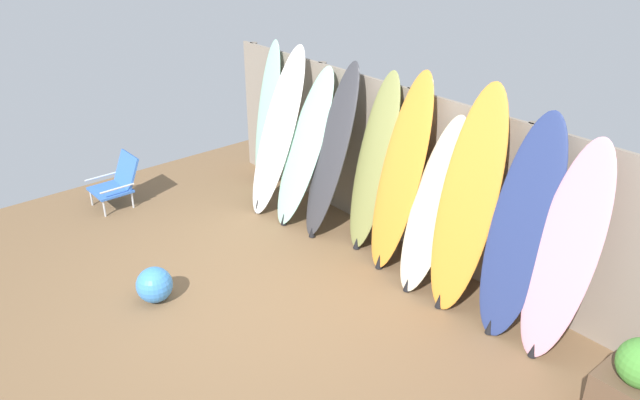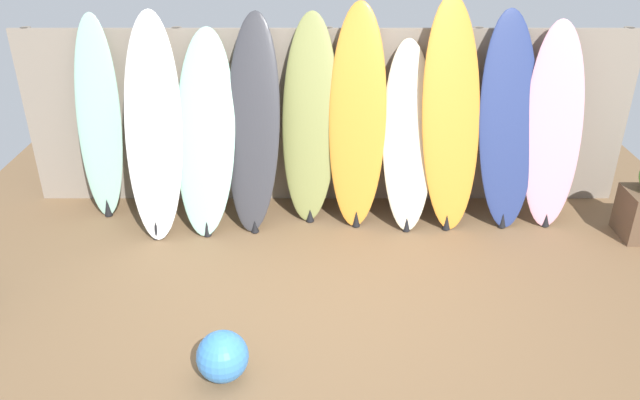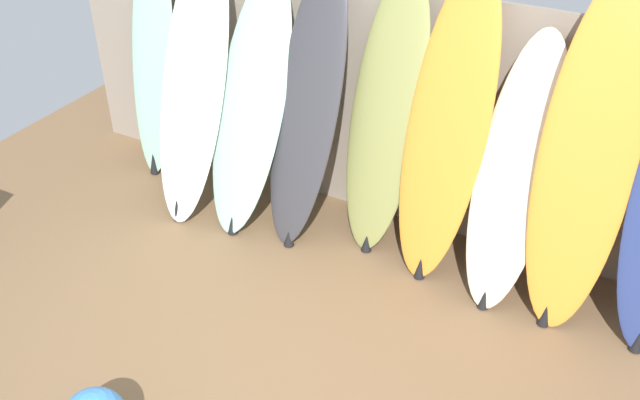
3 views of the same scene
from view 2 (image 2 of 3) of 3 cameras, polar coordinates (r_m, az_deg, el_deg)
ground at (r=5.02m, az=1.05°, el=-10.17°), size 7.68×7.68×0.00m
fence_back at (r=6.37m, az=0.91°, el=7.50°), size 6.08×0.11×1.80m
surfboard_seafoam_0 at (r=6.47m, az=-19.29°, el=6.89°), size 0.47×0.43×1.97m
surfboard_white_1 at (r=6.04m, az=-14.72°, el=6.38°), size 0.58×0.87×2.01m
surfboard_seafoam_2 at (r=6.00m, az=-10.17°, el=5.99°), size 0.62×0.83×1.85m
surfboard_charcoal_3 at (r=5.94m, az=-5.87°, el=6.84°), size 0.60×0.76×2.00m
surfboard_olive_4 at (r=6.04m, az=-0.68°, el=7.25°), size 0.60×0.59×1.99m
surfboard_orange_5 at (r=5.98m, az=3.72°, el=7.43°), size 0.59×0.65×2.08m
surfboard_cream_6 at (r=6.04m, az=8.31°, el=5.69°), size 0.49×0.72×1.74m
surfboard_orange_7 at (r=6.04m, az=12.15°, el=7.42°), size 0.64×0.72×2.15m
surfboard_navy_8 at (r=6.23m, az=17.08°, el=6.76°), size 0.62×0.69×2.01m
surfboard_pink_9 at (r=6.37m, az=20.82°, el=6.19°), size 0.58×0.58×1.92m
beach_ball at (r=4.39m, az=-8.69°, el=-13.92°), size 0.36×0.36×0.36m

